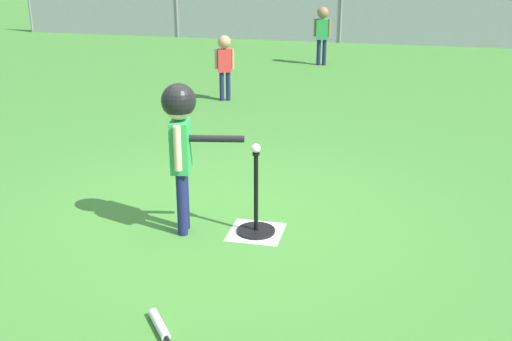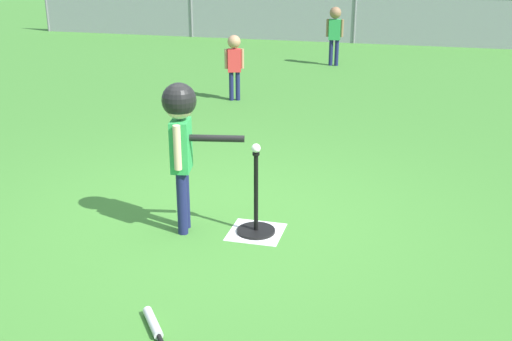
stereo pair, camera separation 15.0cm
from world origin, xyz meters
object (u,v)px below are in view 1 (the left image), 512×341
Objects in this scene: fielder_deep_right at (224,59)px; spare_bat_silver at (162,330)px; baseball_on_tee at (256,148)px; fielder_deep_left at (322,28)px; batting_tee at (256,220)px; batter_child at (181,128)px.

spare_bat_silver is at bearing -78.28° from fielder_deep_right.
fielder_deep_left is (-0.41, 7.48, -0.03)m from baseball_on_tee.
fielder_deep_left is (-0.41, 7.48, 0.60)m from batting_tee.
fielder_deep_right reaches higher than spare_bat_silver.
fielder_deep_left is 3.31m from fielder_deep_right.
baseball_on_tee is at bearing 10.54° from batter_child.
batter_child is 4.54m from fielder_deep_right.
batter_child is at bearing -78.82° from fielder_deep_right.
fielder_deep_left is 1.13× the size of fielder_deep_right.
baseball_on_tee is (-0.00, 0.00, 0.63)m from batting_tee.
fielder_deep_right is (-1.46, 4.34, -0.11)m from baseball_on_tee.
spare_bat_silver is (0.34, -1.42, -0.87)m from batter_child.
fielder_deep_left is at bearing 93.14° from batting_tee.
batter_child is at bearing 103.38° from spare_bat_silver.
fielder_deep_right is at bearing 101.72° from spare_bat_silver.
batter_child is 1.14× the size of fielder_deep_left.
spare_bat_silver is at bearing -99.14° from baseball_on_tee.
batting_tee is at bearing -86.86° from fielder_deep_left.
spare_bat_silver is at bearing -88.96° from fielder_deep_left.
fielder_deep_right reaches higher than batting_tee.
baseball_on_tee is 4.58m from fielder_deep_right.
batting_tee is at bearing -26.57° from baseball_on_tee.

